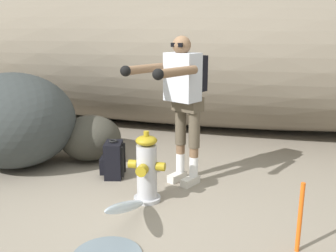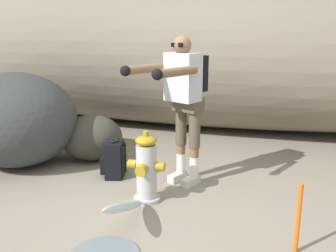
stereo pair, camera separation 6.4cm
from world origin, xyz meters
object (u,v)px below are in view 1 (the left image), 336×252
Objects in this scene: boulder_mid at (91,138)px; spare_backpack at (113,160)px; utility_worker at (183,92)px; boulder_small at (3,131)px; survey_stake at (300,218)px; fire_hydrant at (147,169)px; boulder_large at (14,120)px.

spare_backpack is at bearing -42.90° from boulder_mid.
boulder_small is (-2.89, 0.59, -0.81)m from utility_worker.
spare_backpack is 2.35m from survey_stake.
survey_stake is (1.48, -0.58, -0.05)m from fire_hydrant.
utility_worker is 1.68m from boulder_mid.
boulder_large is 0.91m from boulder_small.
survey_stake is (1.21, -1.12, -0.79)m from utility_worker.
utility_worker is 1.07× the size of boulder_large.
fire_hydrant is at bearing -16.29° from boulder_large.
fire_hydrant reaches higher than survey_stake.
fire_hydrant is 0.45× the size of utility_worker.
fire_hydrant is 1.59m from survey_stake.
utility_worker reaches higher than fire_hydrant.
fire_hydrant is 1.27× the size of survey_stake.
fire_hydrant reaches higher than boulder_mid.
fire_hydrant is at bearing 0.20° from utility_worker.
boulder_mid is (0.85, 0.45, -0.30)m from boulder_large.
boulder_small is (-1.48, 0.10, -0.04)m from boulder_mid.
boulder_large reaches higher than boulder_small.
boulder_small reaches higher than spare_backpack.
utility_worker reaches higher than boulder_mid.
utility_worker is 2.30m from boulder_large.
survey_stake is at bearing -22.63° from boulder_small.
boulder_mid is at bearing -83.19° from utility_worker.
utility_worker is at bearing 137.38° from survey_stake.
utility_worker reaches higher than survey_stake.
spare_backpack is 0.51× the size of boulder_small.
spare_backpack is 0.56× the size of boulder_mid.
utility_worker is 2.83× the size of survey_stake.
spare_backpack is (-0.86, -0.02, -0.87)m from utility_worker.
boulder_mid is at bearing 148.47° from survey_stake.
boulder_mid is at bearing 27.80° from boulder_large.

